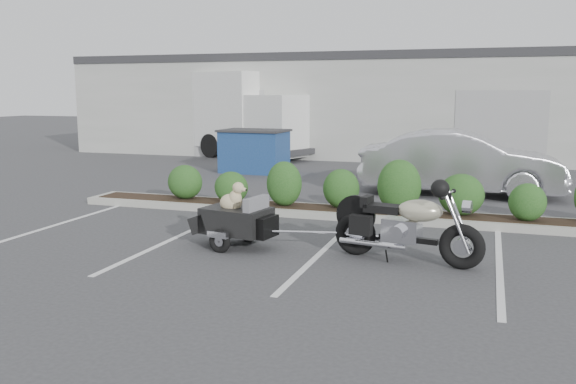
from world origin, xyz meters
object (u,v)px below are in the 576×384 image
(pet_trailer, at_px, (236,219))
(dumpster, at_px, (254,151))
(sedan, at_px, (461,163))
(delivery_truck, at_px, (234,116))
(motorcycle, at_px, (406,227))

(pet_trailer, relative_size, dumpster, 0.89)
(sedan, bearing_deg, pet_trailer, 151.65)
(sedan, relative_size, delivery_truck, 0.65)
(sedan, xyz_separation_m, dumpster, (-6.46, 2.49, -0.11))
(sedan, relative_size, dumpster, 2.30)
(pet_trailer, distance_m, sedan, 7.28)
(motorcycle, relative_size, sedan, 0.47)
(motorcycle, relative_size, pet_trailer, 1.23)
(motorcycle, distance_m, delivery_truck, 16.18)
(delivery_truck, bearing_deg, motorcycle, -37.26)
(sedan, height_order, delivery_truck, delivery_truck)
(delivery_truck, bearing_deg, pet_trailer, -46.32)
(pet_trailer, height_order, sedan, sedan)
(pet_trailer, height_order, delivery_truck, delivery_truck)
(pet_trailer, height_order, dumpster, dumpster)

